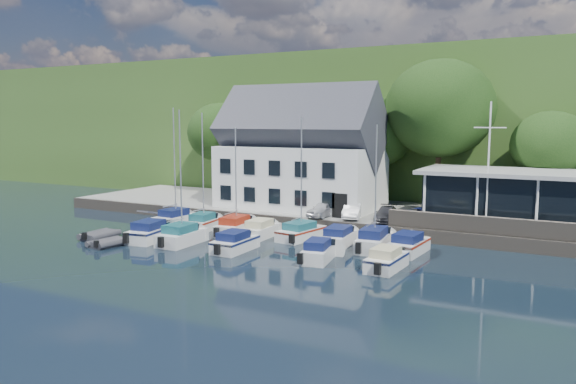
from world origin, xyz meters
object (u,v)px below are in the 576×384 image
Objects in this scene: car_blue at (419,215)px; boat_r1_1 at (203,178)px; boat_r2_4 at (387,258)px; boat_r2_0 at (151,230)px; car_dgrey at (386,214)px; boat_r1_5 at (339,236)px; harbor_building at (301,159)px; boat_r1_2 at (236,178)px; boat_r2_2 at (235,241)px; dinghy_1 at (109,242)px; car_silver at (324,209)px; boat_r1_6 at (376,182)px; boat_r1_7 at (408,243)px; boat_r1_3 at (261,228)px; flagpole at (488,166)px; car_white at (353,210)px; club_pavilion at (511,197)px; boat_r1_0 at (175,173)px; boat_r2_3 at (319,250)px; dinghy_0 at (99,234)px; boat_r2_1 at (181,180)px.

car_blue is 17.29m from boat_r1_1.
boat_r2_0 is at bearing -176.23° from boat_r2_4.
boat_r1_1 is 1.43× the size of boat_r2_0.
boat_r1_5 is (-1.65, -5.52, -0.87)m from car_dgrey.
car_blue is (11.76, -3.16, -3.73)m from harbor_building.
boat_r1_2 is at bearing 163.86° from boat_r2_4.
harbor_building is 14.93m from boat_r2_2.
car_silver is at bearing 58.05° from dinghy_1.
boat_r1_7 is at bearing -8.02° from boat_r1_6.
dinghy_1 is (-7.95, -7.71, -0.36)m from boat_r1_3.
flagpole reaches higher than boat_r1_2.
car_white is 1.04× the size of car_blue.
boat_r2_2 is at bearing -139.73° from club_pavilion.
boat_r2_2 is at bearing -93.59° from car_silver.
flagpole is 8.50m from boat_r1_7.
boat_r1_3 is (8.73, -0.68, -3.77)m from boat_r1_0.
boat_r2_3 is at bearing -129.96° from flagpole.
boat_r1_3 is at bearing -130.74° from car_blue.
boat_r1_7 is at bearing 29.43° from dinghy_1.
boat_r1_7 is (-5.35, -8.77, -2.33)m from club_pavilion.
boat_r1_0 is 7.03m from boat_r2_0.
boat_r2_3 is at bearing -126.61° from club_pavilion.
car_blue is at bearing 24.68° from boat_r2_0.
boat_r1_0 is at bearing -145.12° from car_blue.
flagpole is at bearing 17.59° from boat_r2_0.
car_white is at bearing 33.98° from boat_r2_0.
car_silver is 16.93m from dinghy_1.
harbor_building is 4.71× the size of dinghy_0.
boat_r1_6 is (-7.75, -8.66, 1.64)m from club_pavilion.
car_white is at bearing -156.77° from car_blue.
boat_r1_3 is 1.97× the size of dinghy_1.
boat_r1_1 is 12.43m from boat_r1_5.
car_dgrey is 14.84m from boat_r1_1.
boat_r1_0 is (-24.17, -5.00, -1.11)m from flagpole.
boat_r2_1 is 1.68× the size of boat_r2_2.
boat_r2_2 is 1.07× the size of boat_r2_4.
car_dgrey is 0.44× the size of boat_r1_2.
car_dgrey is 0.42× the size of flagpole.
dinghy_0 is at bearing 175.81° from boat_r2_3.
boat_r1_5 is at bearing -0.48° from boat_r1_3.
car_white is at bearing 97.71° from boat_r1_5.
car_silver is at bearing 103.00° from boat_r2_3.
boat_r2_2 is (4.53, 0.00, -3.90)m from boat_r2_1.
boat_r1_2 is 11.07m from dinghy_0.
flagpole is at bearing -113.21° from club_pavilion.
car_silver is 7.73m from car_blue.
flagpole is at bearing 58.87° from boat_r1_7.
harbor_building is at bearing 167.91° from flagpole.
boat_r1_6 reaches higher than boat_r1_1.
harbor_building is 19.34m from boat_r2_4.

